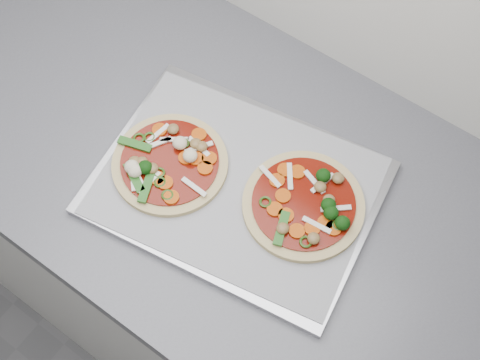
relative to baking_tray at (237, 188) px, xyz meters
The scene contains 4 objects.
baking_tray is the anchor object (origin of this frame).
parchment 0.01m from the baking_tray, ahead, with size 0.42×0.31×0.00m, color #A3A2A8.
pizza_left 0.12m from the baking_tray, 162.01° to the right, with size 0.25×0.25×0.03m.
pizza_right 0.12m from the baking_tray, 15.69° to the left, with size 0.21×0.21×0.03m.
Camera 1 is at (-0.42, 0.87, 1.86)m, focal length 50.00 mm.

